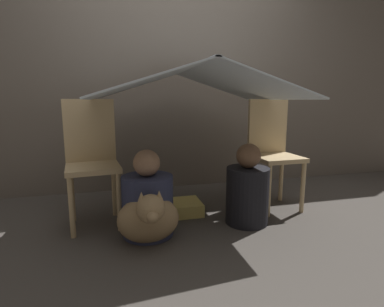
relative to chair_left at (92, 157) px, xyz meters
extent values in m
plane|color=#47423D|center=(0.75, -0.29, -0.51)|extent=(8.80, 8.80, 0.00)
cube|color=#6B6056|center=(0.75, 0.82, 0.74)|extent=(7.00, 0.05, 2.50)
cylinder|color=#D1B27F|center=(-0.13, -0.25, -0.30)|extent=(0.04, 0.04, 0.42)
cylinder|color=#D1B27F|center=(0.18, -0.21, -0.30)|extent=(0.04, 0.04, 0.42)
cylinder|color=#D1B27F|center=(-0.17, 0.07, -0.30)|extent=(0.04, 0.04, 0.42)
cylinder|color=#D1B27F|center=(0.15, 0.10, -0.30)|extent=(0.04, 0.04, 0.42)
cube|color=#D1B27F|center=(0.01, -0.07, -0.07)|extent=(0.41, 0.41, 0.04)
cube|color=#D1B27F|center=(-0.01, 0.10, 0.19)|extent=(0.37, 0.07, 0.47)
cylinder|color=#D1B27F|center=(1.34, -0.23, -0.30)|extent=(0.04, 0.04, 0.42)
cylinder|color=#D1B27F|center=(1.65, -0.22, -0.30)|extent=(0.04, 0.04, 0.42)
cylinder|color=#D1B27F|center=(1.33, 0.08, -0.30)|extent=(0.04, 0.04, 0.42)
cylinder|color=#D1B27F|center=(1.64, 0.09, -0.30)|extent=(0.04, 0.04, 0.42)
cube|color=#D1B27F|center=(1.49, -0.07, -0.07)|extent=(0.38, 0.38, 0.04)
cube|color=#D1B27F|center=(1.49, 0.10, 0.19)|extent=(0.37, 0.04, 0.47)
cube|color=silver|center=(0.38, -0.07, 0.54)|extent=(0.75, 1.18, 0.25)
cube|color=silver|center=(1.12, -0.07, 0.54)|extent=(0.75, 1.18, 0.25)
cube|color=silver|center=(0.75, -0.07, 0.66)|extent=(0.04, 1.18, 0.01)
cylinder|color=#2D3351|center=(0.37, -0.32, -0.30)|extent=(0.35, 0.35, 0.42)
sphere|color=#9E7556|center=(0.37, -0.32, 0.00)|extent=(0.18, 0.18, 0.18)
cylinder|color=black|center=(1.12, -0.31, -0.29)|extent=(0.32, 0.32, 0.43)
sphere|color=brown|center=(1.12, -0.31, 0.01)|extent=(0.18, 0.18, 0.18)
ellipsoid|color=#9E7F56|center=(0.36, -0.44, -0.35)|extent=(0.40, 0.23, 0.31)
sphere|color=#9E7F56|center=(0.36, -0.59, -0.22)|extent=(0.17, 0.17, 0.17)
ellipsoid|color=#9E7F56|center=(0.36, -0.67, -0.24)|extent=(0.07, 0.09, 0.06)
cone|color=#9E7F56|center=(0.31, -0.59, -0.15)|extent=(0.06, 0.06, 0.08)
cone|color=#9E7F56|center=(0.41, -0.59, -0.15)|extent=(0.06, 0.06, 0.08)
cube|color=#E5CC66|center=(0.66, 0.00, -0.46)|extent=(0.36, 0.28, 0.10)
camera|label=1|loc=(0.17, -2.30, 0.41)|focal=28.00mm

